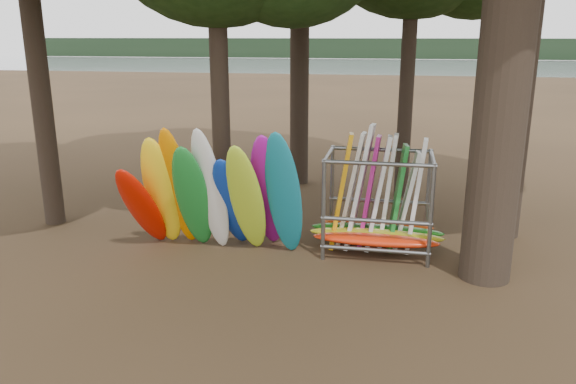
# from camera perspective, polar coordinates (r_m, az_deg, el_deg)

# --- Properties ---
(ground) EXTENTS (120.00, 120.00, 0.00)m
(ground) POSITION_cam_1_polar(r_m,az_deg,el_deg) (11.41, -2.80, -8.73)
(ground) COLOR #47331E
(ground) RESTS_ON ground
(lake) EXTENTS (160.00, 160.00, 0.00)m
(lake) POSITION_cam_1_polar(r_m,az_deg,el_deg) (70.28, 9.19, 11.65)
(lake) COLOR gray
(lake) RESTS_ON ground
(far_shore) EXTENTS (160.00, 4.00, 4.00)m
(far_shore) POSITION_cam_1_polar(r_m,az_deg,el_deg) (120.14, 10.20, 14.16)
(far_shore) COLOR black
(far_shore) RESTS_ON ground
(kayak_row) EXTENTS (4.12, 2.15, 3.07)m
(kayak_row) POSITION_cam_1_polar(r_m,az_deg,el_deg) (12.31, -7.77, -0.48)
(kayak_row) COLOR #BF1103
(kayak_row) RESTS_ON ground
(storage_rack) EXTENTS (3.01, 1.57, 2.88)m
(storage_rack) POSITION_cam_1_polar(r_m,az_deg,el_deg) (12.63, 9.08, -1.45)
(storage_rack) COLOR slate
(storage_rack) RESTS_ON ground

